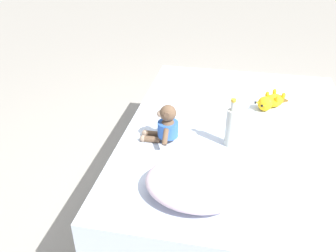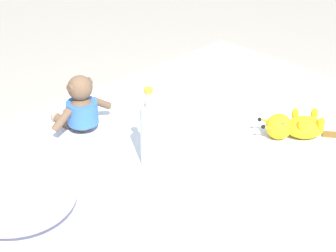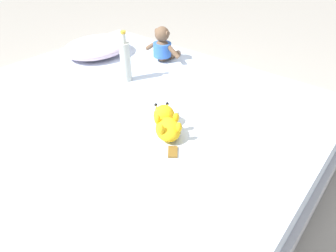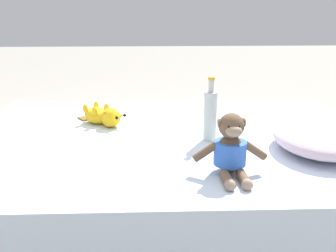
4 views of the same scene
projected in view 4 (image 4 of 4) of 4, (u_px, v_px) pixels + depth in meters
ground_plane at (168, 230)px, 2.07m from camera, size 16.00×16.00×0.00m
bed at (168, 185)px, 1.99m from camera, size 1.45×1.98×0.52m
pillow at (319, 137)px, 1.71m from camera, size 0.51×0.44×0.12m
plush_monkey at (231, 150)px, 1.47m from camera, size 0.23×0.29×0.24m
plush_yellow_creature at (103, 116)px, 2.06m from camera, size 0.26×0.28×0.10m
glass_bottle at (210, 115)px, 1.81m from camera, size 0.06×0.06×0.30m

